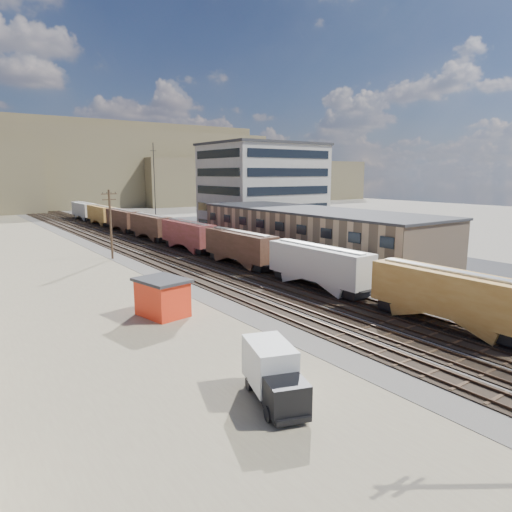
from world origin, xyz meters
TOP-DOWN VIEW (x-y plane):
  - ground at (0.00, 0.00)m, footprint 300.00×300.00m
  - ballast_bed at (0.00, 50.00)m, footprint 18.00×200.00m
  - dirt_yard at (-20.00, 40.00)m, footprint 24.00×180.00m
  - asphalt_lot at (22.00, 35.00)m, footprint 26.00×120.00m
  - rail_tracks at (-0.55, 50.00)m, footprint 11.40×200.00m
  - freight_train at (3.80, 49.71)m, footprint 3.00×119.74m
  - warehouse at (14.98, 25.00)m, footprint 12.40×40.40m
  - office_tower at (27.95, 54.95)m, footprint 22.60×18.60m
  - utility_pole_north at (-8.50, 42.00)m, footprint 2.20×0.32m
  - radio_mast at (6.00, 60.00)m, footprint 1.20×0.16m
  - hills_north at (0.17, 167.92)m, footprint 265.00×80.00m
  - box_truck at (-14.94, -4.89)m, footprint 3.72×6.01m
  - maintenance_shed at (-13.64, 12.64)m, footprint 4.30×5.12m
  - parked_car_blue at (24.40, 50.96)m, footprint 4.36×5.34m
  - parked_car_far at (32.49, 41.24)m, footprint 2.67×4.70m

SIDE VIEW (x-z plane):
  - ground at x=0.00m, z-range 0.00..0.00m
  - dirt_yard at x=-20.00m, z-range 0.00..0.03m
  - asphalt_lot at x=22.00m, z-range 0.00..0.04m
  - ballast_bed at x=0.00m, z-range 0.00..0.06m
  - rail_tracks at x=-0.55m, z-range -0.01..0.23m
  - parked_car_blue at x=24.40m, z-range 0.00..1.35m
  - parked_car_far at x=32.49m, z-range 0.00..1.51m
  - box_truck at x=-14.94m, z-range 0.03..3.04m
  - maintenance_shed at x=-13.64m, z-range 0.04..3.36m
  - freight_train at x=3.80m, z-range 0.56..5.02m
  - warehouse at x=14.98m, z-range 0.03..7.28m
  - utility_pole_north at x=-8.50m, z-range 0.30..10.30m
  - radio_mast at x=6.00m, z-range 0.12..18.12m
  - office_tower at x=27.95m, z-range 0.04..18.49m
  - hills_north at x=0.17m, z-range -1.90..30.10m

